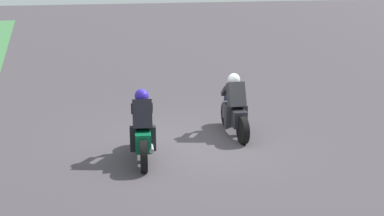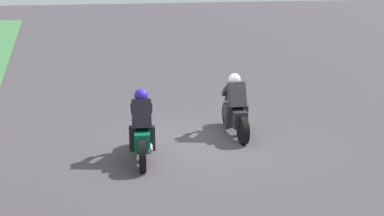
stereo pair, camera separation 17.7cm
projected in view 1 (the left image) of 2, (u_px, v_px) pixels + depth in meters
ground_plane at (193, 143)px, 11.46m from camera, size 120.00×120.00×0.00m
rider_lane_a at (235, 110)px, 11.93m from camera, size 2.04×0.57×1.51m
rider_lane_b at (143, 131)px, 10.30m from camera, size 2.03×0.62×1.51m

